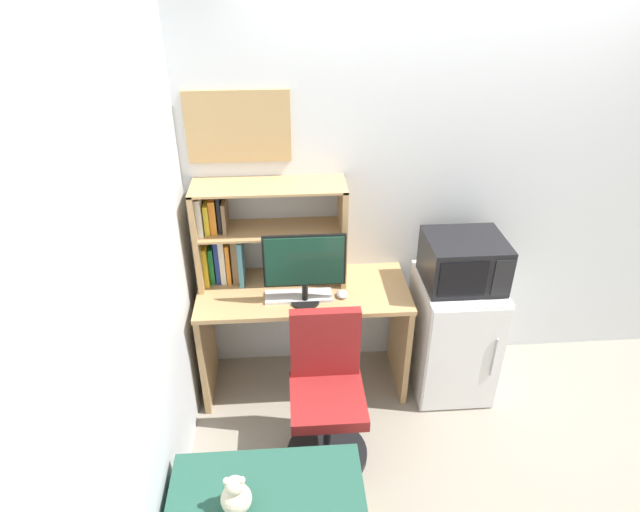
# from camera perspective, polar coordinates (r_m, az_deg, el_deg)

# --- Properties ---
(wall_back) EXTENTS (6.40, 0.04, 2.60)m
(wall_back) POSITION_cam_1_polar(r_m,az_deg,el_deg) (3.58, 19.36, 7.33)
(wall_back) COLOR silver
(wall_back) RESTS_ON ground_plane
(wall_left) EXTENTS (0.04, 4.40, 2.60)m
(wall_left) POSITION_cam_1_polar(r_m,az_deg,el_deg) (2.02, -21.50, -12.41)
(wall_left) COLOR silver
(wall_left) RESTS_ON ground_plane
(desk) EXTENTS (1.29, 0.55, 0.76)m
(desk) POSITION_cam_1_polar(r_m,az_deg,el_deg) (3.43, -1.71, -6.75)
(desk) COLOR tan
(desk) RESTS_ON ground_plane
(hutch_bookshelf) EXTENTS (0.90, 0.29, 0.64)m
(hutch_bookshelf) POSITION_cam_1_polar(r_m,az_deg,el_deg) (3.26, -7.76, 2.43)
(hutch_bookshelf) COLOR tan
(hutch_bookshelf) RESTS_ON desk
(monitor) EXTENTS (0.47, 0.17, 0.45)m
(monitor) POSITION_cam_1_polar(r_m,az_deg,el_deg) (3.05, -1.66, -0.94)
(monitor) COLOR black
(monitor) RESTS_ON desk
(keyboard) EXTENTS (0.40, 0.14, 0.02)m
(keyboard) POSITION_cam_1_polar(r_m,az_deg,el_deg) (3.22, -2.28, -4.29)
(keyboard) COLOR silver
(keyboard) RESTS_ON desk
(computer_mouse) EXTENTS (0.07, 0.08, 0.04)m
(computer_mouse) POSITION_cam_1_polar(r_m,az_deg,el_deg) (3.23, 2.37, -4.06)
(computer_mouse) COLOR silver
(computer_mouse) RESTS_ON desk
(mini_fridge) EXTENTS (0.48, 0.57, 0.81)m
(mini_fridge) POSITION_cam_1_polar(r_m,az_deg,el_deg) (3.62, 13.86, -8.04)
(mini_fridge) COLOR white
(mini_fridge) RESTS_ON ground_plane
(microwave) EXTENTS (0.46, 0.41, 0.30)m
(microwave) POSITION_cam_1_polar(r_m,az_deg,el_deg) (3.32, 14.99, -0.52)
(microwave) COLOR black
(microwave) RESTS_ON mini_fridge
(desk_chair) EXTENTS (0.47, 0.47, 0.91)m
(desk_chair) POSITION_cam_1_polar(r_m,az_deg,el_deg) (3.10, 0.70, -14.86)
(desk_chair) COLOR black
(desk_chair) RESTS_ON ground_plane
(teddy_bear) EXTENTS (0.13, 0.13, 0.20)m
(teddy_bear) POSITION_cam_1_polar(r_m,az_deg,el_deg) (2.52, -8.91, -23.87)
(teddy_bear) COLOR beige
(teddy_bear) RESTS_ON bed
(wall_corkboard) EXTENTS (0.59, 0.02, 0.41)m
(wall_corkboard) POSITION_cam_1_polar(r_m,az_deg,el_deg) (3.14, -8.69, 13.40)
(wall_corkboard) COLOR tan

